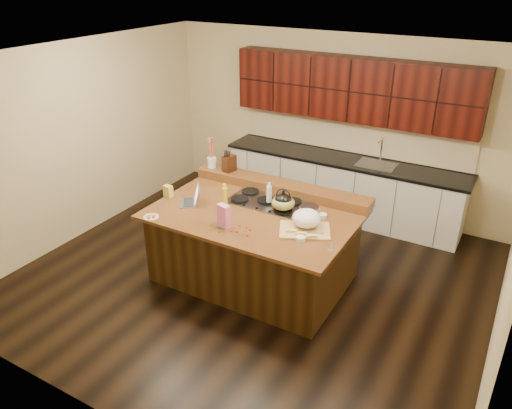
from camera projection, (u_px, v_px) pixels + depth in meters
The scene contains 36 objects.
room at pixel (254, 179), 5.72m from camera, with size 5.52×5.02×2.72m.
island at pixel (254, 245), 6.11m from camera, with size 2.40×1.60×0.92m.
back_ledge at pixel (281, 187), 6.43m from camera, with size 2.40×0.30×0.12m, color black.
cooktop at pixel (266, 201), 6.13m from camera, with size 0.92×0.52×0.05m.
back_counter at pixel (345, 155), 7.48m from camera, with size 3.70×0.66×2.40m.
kettle at pixel (283, 201), 5.84m from camera, with size 0.21×0.21×0.19m, color black.
green_bowl at pixel (283, 203), 5.85m from camera, with size 0.28×0.28×0.15m, color olive.
laptop at pixel (192, 199), 6.10m from camera, with size 0.38×0.39×0.21m.
oil_bottle at pixel (225, 198), 5.94m from camera, with size 0.07×0.07×0.27m, color gold.
vinegar_bottle at pixel (269, 196), 6.02m from camera, with size 0.06×0.06×0.25m, color silver.
wooden_tray at pixel (306, 221), 5.49m from camera, with size 0.67×0.59×0.22m.
ramekin_a at pixel (301, 239), 5.30m from camera, with size 0.10×0.10×0.04m, color white.
ramekin_b at pixel (323, 216), 5.77m from camera, with size 0.10×0.10×0.04m, color white.
ramekin_c at pixel (312, 212), 5.87m from camera, with size 0.10×0.10×0.04m, color white.
strainer_bowl at pixel (309, 211), 5.83m from camera, with size 0.24×0.24×0.09m, color #996B3F.
kitchen_timer at pixel (332, 245), 5.16m from camera, with size 0.08×0.08×0.07m, color silver.
pink_bag at pixel (224, 216), 5.51m from camera, with size 0.15×0.08×0.27m, color pink.
candy_plate at pixel (151, 217), 5.78m from camera, with size 0.18×0.18×0.01m, color white.
package_box at pixel (168, 191), 6.26m from camera, with size 0.11×0.08×0.15m, color gold.
utensil_crock at pixel (212, 162), 6.85m from camera, with size 0.12×0.12×0.14m, color white.
knife_block at pixel (229, 163), 6.70m from camera, with size 0.11×0.18×0.22m, color black.
gumdrop_0 at pixel (250, 230), 5.49m from camera, with size 0.02×0.02×0.02m, color red.
gumdrop_1 at pixel (210, 225), 5.61m from camera, with size 0.02×0.02×0.02m, color #198C26.
gumdrop_2 at pixel (248, 236), 5.38m from camera, with size 0.02×0.02×0.02m, color red.
gumdrop_3 at pixel (220, 227), 5.55m from camera, with size 0.02×0.02×0.02m, color #198C26.
gumdrop_4 at pixel (239, 225), 5.59m from camera, with size 0.02×0.02×0.02m, color red.
gumdrop_5 at pixel (223, 228), 5.53m from camera, with size 0.02×0.02×0.02m, color #198C26.
gumdrop_6 at pixel (211, 229), 5.51m from camera, with size 0.02×0.02×0.02m, color red.
gumdrop_7 at pixel (231, 226), 5.58m from camera, with size 0.02×0.02×0.02m, color #198C26.
gumdrop_8 at pixel (231, 231), 5.48m from camera, with size 0.02×0.02×0.02m, color red.
gumdrop_9 at pixel (218, 222), 5.67m from camera, with size 0.02×0.02×0.02m, color #198C26.
gumdrop_10 at pixel (237, 232), 5.46m from camera, with size 0.02×0.02×0.02m, color red.
gumdrop_11 at pixel (218, 228), 5.54m from camera, with size 0.02×0.02×0.02m, color #198C26.
gumdrop_12 at pixel (247, 228), 5.54m from camera, with size 0.02×0.02×0.02m, color red.
gumdrop_13 at pixel (218, 232), 5.46m from camera, with size 0.02×0.02×0.02m, color #198C26.
gumdrop_14 at pixel (223, 228), 5.53m from camera, with size 0.02×0.02×0.02m, color red.
Camera 1 is at (2.64, -4.56, 3.59)m, focal length 35.00 mm.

